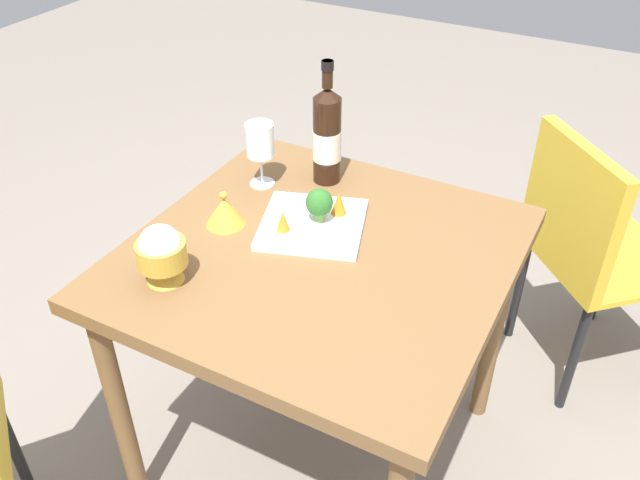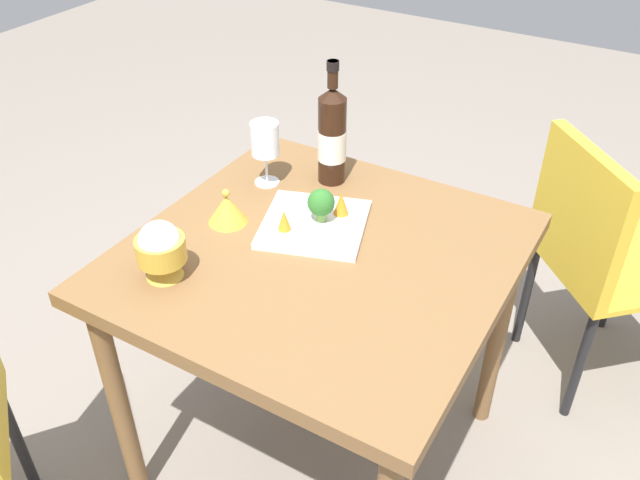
{
  "view_description": "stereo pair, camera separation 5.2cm",
  "coord_description": "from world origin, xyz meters",
  "px_view_note": "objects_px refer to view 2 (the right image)",
  "views": [
    {
      "loc": [
        1.12,
        0.6,
        1.7
      ],
      "look_at": [
        0.0,
        0.0,
        0.78
      ],
      "focal_mm": 37.58,
      "sensor_mm": 36.0,
      "label": 1
    },
    {
      "loc": [
        1.09,
        0.64,
        1.7
      ],
      "look_at": [
        0.0,
        0.0,
        0.78
      ],
      "focal_mm": 37.58,
      "sensor_mm": 36.0,
      "label": 2
    }
  ],
  "objects_px": {
    "carrot_garnish_left": "(341,203)",
    "carrot_garnish_right": "(284,220)",
    "serving_plate": "(314,224)",
    "wine_glass": "(265,141)",
    "rice_bowl": "(161,249)",
    "chair_near_window": "(593,246)",
    "rice_bowl_lid": "(227,209)",
    "broccoli_floret": "(321,203)",
    "wine_bottle": "(332,136)"
  },
  "relations": [
    {
      "from": "wine_bottle",
      "to": "wine_glass",
      "type": "xyz_separation_m",
      "value": [
        0.1,
        -0.14,
        -0.01
      ]
    },
    {
      "from": "wine_bottle",
      "to": "serving_plate",
      "type": "xyz_separation_m",
      "value": [
        0.22,
        0.08,
        -0.13
      ]
    },
    {
      "from": "wine_glass",
      "to": "broccoli_floret",
      "type": "bearing_deg",
      "value": 65.96
    },
    {
      "from": "chair_near_window",
      "to": "carrot_garnish_right",
      "type": "xyz_separation_m",
      "value": [
        0.67,
        -0.64,
        0.27
      ]
    },
    {
      "from": "rice_bowl",
      "to": "wine_glass",
      "type": "bearing_deg",
      "value": -176.25
    },
    {
      "from": "carrot_garnish_left",
      "to": "rice_bowl_lid",
      "type": "bearing_deg",
      "value": -57.26
    },
    {
      "from": "rice_bowl",
      "to": "carrot_garnish_left",
      "type": "height_order",
      "value": "rice_bowl"
    },
    {
      "from": "broccoli_floret",
      "to": "carrot_garnish_right",
      "type": "xyz_separation_m",
      "value": [
        0.08,
        -0.06,
        -0.02
      ]
    },
    {
      "from": "rice_bowl_lid",
      "to": "serving_plate",
      "type": "distance_m",
      "value": 0.22
    },
    {
      "from": "broccoli_floret",
      "to": "serving_plate",
      "type": "bearing_deg",
      "value": -40.82
    },
    {
      "from": "rice_bowl_lid",
      "to": "wine_glass",
      "type": "bearing_deg",
      "value": -174.07
    },
    {
      "from": "carrot_garnish_left",
      "to": "carrot_garnish_right",
      "type": "distance_m",
      "value": 0.16
    },
    {
      "from": "wine_bottle",
      "to": "broccoli_floret",
      "type": "distance_m",
      "value": 0.23
    },
    {
      "from": "chair_near_window",
      "to": "carrot_garnish_left",
      "type": "distance_m",
      "value": 0.82
    },
    {
      "from": "chair_near_window",
      "to": "rice_bowl",
      "type": "relative_size",
      "value": 6.0
    },
    {
      "from": "carrot_garnish_right",
      "to": "broccoli_floret",
      "type": "bearing_deg",
      "value": 144.16
    },
    {
      "from": "broccoli_floret",
      "to": "rice_bowl",
      "type": "bearing_deg",
      "value": -30.09
    },
    {
      "from": "wine_bottle",
      "to": "carrot_garnish_left",
      "type": "distance_m",
      "value": 0.21
    },
    {
      "from": "serving_plate",
      "to": "broccoli_floret",
      "type": "distance_m",
      "value": 0.06
    },
    {
      "from": "wine_bottle",
      "to": "chair_near_window",
      "type": "bearing_deg",
      "value": 120.12
    },
    {
      "from": "chair_near_window",
      "to": "rice_bowl_lid",
      "type": "distance_m",
      "value": 1.09
    },
    {
      "from": "wine_glass",
      "to": "carrot_garnish_right",
      "type": "relative_size",
      "value": 3.29
    },
    {
      "from": "chair_near_window",
      "to": "wine_bottle",
      "type": "xyz_separation_m",
      "value": [
        0.39,
        -0.67,
        0.36
      ]
    },
    {
      "from": "rice_bowl",
      "to": "carrot_garnish_right",
      "type": "xyz_separation_m",
      "value": [
        -0.27,
        0.15,
        -0.03
      ]
    },
    {
      "from": "chair_near_window",
      "to": "wine_glass",
      "type": "height_order",
      "value": "wine_glass"
    },
    {
      "from": "chair_near_window",
      "to": "carrot_garnish_left",
      "type": "bearing_deg",
      "value": -88.95
    },
    {
      "from": "wine_glass",
      "to": "broccoli_floret",
      "type": "relative_size",
      "value": 2.09
    },
    {
      "from": "chair_near_window",
      "to": "carrot_garnish_right",
      "type": "height_order",
      "value": "chair_near_window"
    },
    {
      "from": "serving_plate",
      "to": "carrot_garnish_right",
      "type": "xyz_separation_m",
      "value": [
        0.07,
        -0.04,
        0.04
      ]
    },
    {
      "from": "serving_plate",
      "to": "carrot_garnish_right",
      "type": "bearing_deg",
      "value": -34.7
    },
    {
      "from": "rice_bowl",
      "to": "rice_bowl_lid",
      "type": "relative_size",
      "value": 1.42
    },
    {
      "from": "carrot_garnish_right",
      "to": "serving_plate",
      "type": "bearing_deg",
      "value": 145.3
    },
    {
      "from": "wine_glass",
      "to": "rice_bowl_lid",
      "type": "distance_m",
      "value": 0.23
    },
    {
      "from": "rice_bowl_lid",
      "to": "carrot_garnish_left",
      "type": "distance_m",
      "value": 0.28
    },
    {
      "from": "wine_glass",
      "to": "carrot_garnish_right",
      "type": "bearing_deg",
      "value": 43.84
    },
    {
      "from": "serving_plate",
      "to": "carrot_garnish_left",
      "type": "relative_size",
      "value": 5.17
    },
    {
      "from": "wine_bottle",
      "to": "broccoli_floret",
      "type": "relative_size",
      "value": 3.96
    },
    {
      "from": "rice_bowl_lid",
      "to": "carrot_garnish_left",
      "type": "xyz_separation_m",
      "value": [
        -0.15,
        0.24,
        0.01
      ]
    },
    {
      "from": "serving_plate",
      "to": "carrot_garnish_left",
      "type": "distance_m",
      "value": 0.09
    },
    {
      "from": "serving_plate",
      "to": "carrot_garnish_right",
      "type": "relative_size",
      "value": 5.82
    },
    {
      "from": "wine_glass",
      "to": "serving_plate",
      "type": "bearing_deg",
      "value": 61.95
    },
    {
      "from": "wine_glass",
      "to": "carrot_garnish_left",
      "type": "distance_m",
      "value": 0.28
    },
    {
      "from": "serving_plate",
      "to": "chair_near_window",
      "type": "bearing_deg",
      "value": 135.65
    },
    {
      "from": "chair_near_window",
      "to": "wine_glass",
      "type": "bearing_deg",
      "value": -102.25
    },
    {
      "from": "wine_glass",
      "to": "rice_bowl",
      "type": "distance_m",
      "value": 0.46
    },
    {
      "from": "chair_near_window",
      "to": "serving_plate",
      "type": "bearing_deg",
      "value": -87.71
    },
    {
      "from": "broccoli_floret",
      "to": "rice_bowl_lid",
      "type": "bearing_deg",
      "value": -64.11
    },
    {
      "from": "rice_bowl",
      "to": "rice_bowl_lid",
      "type": "bearing_deg",
      "value": -178.08
    },
    {
      "from": "rice_bowl",
      "to": "carrot_garnish_right",
      "type": "distance_m",
      "value": 0.31
    },
    {
      "from": "serving_plate",
      "to": "carrot_garnish_right",
      "type": "distance_m",
      "value": 0.09
    }
  ]
}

